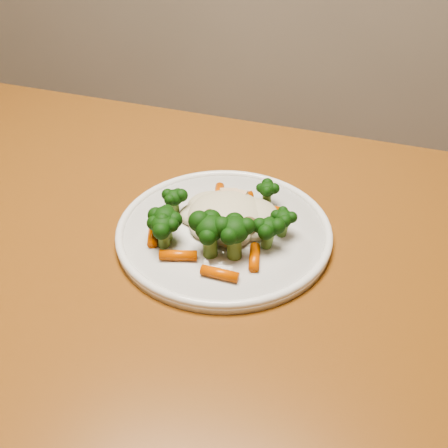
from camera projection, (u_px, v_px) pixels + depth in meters
name	position (u px, v px, depth m)	size (l,w,h in m)	color
dining_table	(140.00, 322.00, 0.72)	(1.21, 0.87, 0.75)	brown
plate	(224.00, 233.00, 0.69)	(0.26, 0.26, 0.01)	white
meal	(220.00, 220.00, 0.67)	(0.18, 0.18, 0.05)	beige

